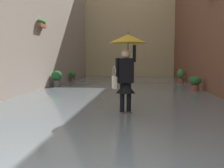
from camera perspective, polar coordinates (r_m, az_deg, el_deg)
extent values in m
plane|color=gray|center=(12.13, 2.23, -1.47)|extent=(60.00, 60.00, 0.00)
cube|color=slate|center=(12.13, 2.23, -1.30)|extent=(8.27, 25.44, 0.07)
cube|color=#9E563D|center=(12.35, -15.40, 12.48)|extent=(0.20, 0.70, 0.18)
ellipsoid|color=#2D7033|center=(12.37, -15.42, 13.21)|extent=(0.28, 0.76, 0.24)
cube|color=tan|center=(22.89, 3.96, 13.55)|extent=(11.07, 1.80, 9.41)
cube|color=#4C4233|center=(6.73, 2.28, -6.58)|extent=(0.18, 0.26, 0.10)
cylinder|color=black|center=(6.66, 2.29, -2.99)|extent=(0.15, 0.15, 0.75)
cube|color=#4C4233|center=(6.78, 3.75, -6.50)|extent=(0.18, 0.26, 0.10)
cylinder|color=black|center=(6.71, 3.77, -2.94)|extent=(0.15, 0.15, 0.75)
cube|color=black|center=(6.62, 3.06, 3.00)|extent=(0.43, 0.33, 0.64)
cone|color=black|center=(6.65, 3.05, -0.79)|extent=(0.64, 0.64, 0.28)
sphere|color=#DBB293|center=(6.62, 3.08, 6.71)|extent=(0.23, 0.23, 0.23)
cylinder|color=black|center=(6.68, 4.99, 6.78)|extent=(0.11, 0.11, 0.44)
cylinder|color=black|center=(6.55, 1.13, 3.68)|extent=(0.11, 0.11, 0.48)
cylinder|color=black|center=(6.64, 3.59, 7.91)|extent=(0.02, 0.02, 0.50)
cone|color=gold|center=(6.65, 3.60, 10.06)|extent=(0.98, 0.98, 0.22)
cylinder|color=black|center=(6.67, 3.61, 11.26)|extent=(0.01, 0.01, 0.08)
cube|color=beige|center=(6.54, 0.49, 0.35)|extent=(0.15, 0.28, 0.32)
torus|color=beige|center=(6.52, 0.50, 2.80)|extent=(0.12, 0.29, 0.30)
cylinder|color=brown|center=(16.89, -8.74, 0.96)|extent=(0.31, 0.31, 0.33)
torus|color=brown|center=(16.88, -8.75, 1.51)|extent=(0.35, 0.35, 0.04)
ellipsoid|color=#2D7033|center=(16.86, -8.76, 2.12)|extent=(0.45, 0.45, 0.36)
cylinder|color=brown|center=(16.49, 15.06, 0.75)|extent=(0.36, 0.36, 0.33)
torus|color=brown|center=(16.48, 15.07, 1.32)|extent=(0.39, 0.39, 0.04)
ellipsoid|color=#428947|center=(16.46, 15.10, 2.33)|extent=(0.43, 0.43, 0.58)
cylinder|color=brown|center=(12.05, 18.06, -0.97)|extent=(0.35, 0.35, 0.34)
torus|color=brown|center=(12.04, 18.08, -0.17)|extent=(0.38, 0.38, 0.04)
ellipsoid|color=#23602D|center=(12.02, 18.11, 0.73)|extent=(0.54, 0.54, 0.38)
cylinder|color=#66605B|center=(13.53, -12.18, -0.03)|extent=(0.37, 0.37, 0.40)
torus|color=#56524E|center=(13.51, -12.20, 0.80)|extent=(0.41, 0.41, 0.04)
ellipsoid|color=#23602D|center=(13.50, -12.22, 1.85)|extent=(0.55, 0.55, 0.50)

